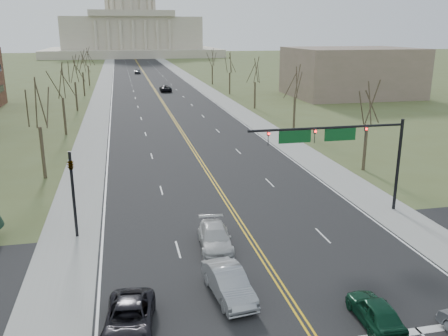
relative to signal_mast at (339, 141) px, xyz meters
name	(u,v)px	position (x,y,z in m)	size (l,w,h in m)	color
ground	(311,332)	(-7.45, -13.50, -5.76)	(600.00, 600.00, 0.00)	#4B552A
road	(151,83)	(-7.45, 96.50, -5.76)	(20.00, 380.00, 0.01)	black
cross_road	(271,271)	(-7.45, -7.50, -5.76)	(120.00, 14.00, 0.01)	black
sidewalk_left	(104,84)	(-19.45, 96.50, -5.75)	(4.00, 380.00, 0.03)	gray
sidewalk_right	(195,82)	(4.55, 96.50, -5.75)	(4.00, 380.00, 0.03)	gray
center_line	(151,83)	(-7.45, 96.50, -5.75)	(0.42, 380.00, 0.01)	gold
edge_line_left	(113,84)	(-17.25, 96.50, -5.75)	(0.15, 380.00, 0.01)	silver
edge_line_right	(187,82)	(2.35, 96.50, -5.75)	(0.15, 380.00, 0.01)	silver
stop_bar	(419,331)	(-2.45, -14.50, -5.75)	(9.50, 0.50, 0.01)	silver
capitol	(132,29)	(-7.45, 236.41, 8.44)	(90.00, 60.00, 50.00)	#B5A996
signal_mast	(339,141)	(0.00, 0.00, 0.00)	(12.12, 0.44, 7.20)	black
signal_left	(72,185)	(-18.95, 0.00, -2.05)	(0.32, 0.36, 6.00)	black
tree_r_0	(369,105)	(8.05, 10.50, 0.79)	(3.74, 3.74, 8.50)	#332B1E
tree_l_0	(37,106)	(-22.95, 14.50, 1.18)	(3.96, 3.96, 9.00)	#332B1E
tree_r_1	(296,83)	(8.05, 30.50, 0.79)	(3.74, 3.74, 8.50)	#332B1E
tree_l_1	(61,83)	(-22.95, 34.50, 1.18)	(3.96, 3.96, 9.00)	#332B1E
tree_r_2	(255,71)	(8.05, 50.50, 0.79)	(3.74, 3.74, 8.50)	#332B1E
tree_l_2	(74,70)	(-22.95, 54.50, 1.18)	(3.96, 3.96, 9.00)	#332B1E
tree_r_3	(230,64)	(8.05, 70.50, 0.79)	(3.74, 3.74, 8.50)	#332B1E
tree_l_3	(82,63)	(-22.95, 74.50, 1.18)	(3.96, 3.96, 9.00)	#332B1E
tree_r_4	(212,59)	(8.05, 90.50, 0.79)	(3.74, 3.74, 8.50)	#332B1E
tree_l_4	(87,58)	(-22.95, 94.50, 1.18)	(3.96, 3.96, 9.00)	#332B1E
bldg_right_mass	(351,72)	(32.55, 62.50, -0.76)	(25.00, 20.00, 10.00)	#706150
car_nb_inner_lead	(375,311)	(-4.19, -13.52, -5.07)	(1.60, 3.98, 1.36)	#0C3622
car_sb_inner_lead	(229,283)	(-10.50, -9.66, -4.97)	(1.64, 4.71, 1.55)	gray
car_sb_outer_lead	(129,319)	(-15.72, -11.65, -5.07)	(2.26, 4.90, 1.36)	black
car_sb_inner_second	(215,238)	(-10.07, -3.80, -5.04)	(1.99, 4.89, 1.42)	#BABABA
car_far_nb	(165,88)	(-5.29, 78.08, -5.01)	(2.47, 5.35, 1.49)	black
car_far_sb	(138,71)	(-9.60, 125.76, -4.98)	(1.82, 4.53, 1.54)	#47484E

